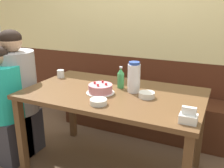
{
  "coord_description": "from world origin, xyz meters",
  "views": [
    {
      "loc": [
        0.83,
        -1.8,
        1.48
      ],
      "look_at": [
        -0.03,
        0.05,
        0.83
      ],
      "focal_mm": 40.0,
      "sensor_mm": 36.0,
      "label": 1
    }
  ],
  "objects_px": {
    "glass_water_tall": "(61,74)",
    "person_pale_blue_shirt": "(17,93)",
    "soju_bottle": "(121,78)",
    "napkin_holder": "(188,117)",
    "birthday_cake": "(100,89)",
    "bowl_rice_small": "(98,102)",
    "bench_seat": "(142,113)",
    "person_teal_shirt": "(4,107)",
    "bowl_soup_white": "(147,95)",
    "water_pitcher": "(134,77)"
  },
  "relations": [
    {
      "from": "bowl_rice_small",
      "to": "glass_water_tall",
      "type": "height_order",
      "value": "glass_water_tall"
    },
    {
      "from": "bowl_soup_white",
      "to": "glass_water_tall",
      "type": "bearing_deg",
      "value": 169.28
    },
    {
      "from": "bowl_soup_white",
      "to": "person_teal_shirt",
      "type": "bearing_deg",
      "value": -168.81
    },
    {
      "from": "bench_seat",
      "to": "glass_water_tall",
      "type": "distance_m",
      "value": 1.1
    },
    {
      "from": "bowl_soup_white",
      "to": "person_teal_shirt",
      "type": "relative_size",
      "value": 0.11
    },
    {
      "from": "birthday_cake",
      "to": "glass_water_tall",
      "type": "relative_size",
      "value": 3.08
    },
    {
      "from": "glass_water_tall",
      "to": "person_pale_blue_shirt",
      "type": "height_order",
      "value": "person_pale_blue_shirt"
    },
    {
      "from": "bench_seat",
      "to": "soju_bottle",
      "type": "bearing_deg",
      "value": -88.84
    },
    {
      "from": "napkin_holder",
      "to": "glass_water_tall",
      "type": "distance_m",
      "value": 1.42
    },
    {
      "from": "bowl_soup_white",
      "to": "napkin_holder",
      "type": "bearing_deg",
      "value": -40.68
    },
    {
      "from": "soju_bottle",
      "to": "bowl_rice_small",
      "type": "bearing_deg",
      "value": -89.55
    },
    {
      "from": "glass_water_tall",
      "to": "bench_seat",
      "type": "bearing_deg",
      "value": 44.76
    },
    {
      "from": "bowl_soup_white",
      "to": "soju_bottle",
      "type": "bearing_deg",
      "value": 154.2
    },
    {
      "from": "glass_water_tall",
      "to": "person_teal_shirt",
      "type": "distance_m",
      "value": 0.61
    },
    {
      "from": "bench_seat",
      "to": "bowl_rice_small",
      "type": "relative_size",
      "value": 15.33
    },
    {
      "from": "birthday_cake",
      "to": "napkin_holder",
      "type": "xyz_separation_m",
      "value": [
        0.75,
        -0.26,
        0.0
      ]
    },
    {
      "from": "soju_bottle",
      "to": "glass_water_tall",
      "type": "relative_size",
      "value": 2.51
    },
    {
      "from": "bowl_rice_small",
      "to": "person_pale_blue_shirt",
      "type": "height_order",
      "value": "person_pale_blue_shirt"
    },
    {
      "from": "birthday_cake",
      "to": "person_teal_shirt",
      "type": "xyz_separation_m",
      "value": [
        -0.92,
        -0.2,
        -0.25
      ]
    },
    {
      "from": "birthday_cake",
      "to": "soju_bottle",
      "type": "relative_size",
      "value": 1.22
    },
    {
      "from": "person_pale_blue_shirt",
      "to": "bench_seat",
      "type": "bearing_deg",
      "value": 42.66
    },
    {
      "from": "person_pale_blue_shirt",
      "to": "soju_bottle",
      "type": "bearing_deg",
      "value": 12.38
    },
    {
      "from": "person_teal_shirt",
      "to": "person_pale_blue_shirt",
      "type": "bearing_deg",
      "value": 90.0
    },
    {
      "from": "bench_seat",
      "to": "birthday_cake",
      "type": "xyz_separation_m",
      "value": [
        -0.08,
        -0.9,
        0.57
      ]
    },
    {
      "from": "bench_seat",
      "to": "person_teal_shirt",
      "type": "xyz_separation_m",
      "value": [
        -1.0,
        -1.1,
        0.32
      ]
    },
    {
      "from": "glass_water_tall",
      "to": "birthday_cake",
      "type": "bearing_deg",
      "value": -22.75
    },
    {
      "from": "bowl_rice_small",
      "to": "person_pale_blue_shirt",
      "type": "bearing_deg",
      "value": 168.95
    },
    {
      "from": "bench_seat",
      "to": "person_teal_shirt",
      "type": "bearing_deg",
      "value": -132.52
    },
    {
      "from": "water_pitcher",
      "to": "person_teal_shirt",
      "type": "relative_size",
      "value": 0.23
    },
    {
      "from": "glass_water_tall",
      "to": "person_teal_shirt",
      "type": "height_order",
      "value": "person_teal_shirt"
    },
    {
      "from": "soju_bottle",
      "to": "person_pale_blue_shirt",
      "type": "height_order",
      "value": "person_pale_blue_shirt"
    },
    {
      "from": "bench_seat",
      "to": "napkin_holder",
      "type": "height_order",
      "value": "napkin_holder"
    },
    {
      "from": "person_teal_shirt",
      "to": "person_pale_blue_shirt",
      "type": "distance_m",
      "value": 0.19
    },
    {
      "from": "person_pale_blue_shirt",
      "to": "birthday_cake",
      "type": "bearing_deg",
      "value": 1.67
    },
    {
      "from": "water_pitcher",
      "to": "bowl_soup_white",
      "type": "distance_m",
      "value": 0.19
    },
    {
      "from": "bowl_soup_white",
      "to": "person_pale_blue_shirt",
      "type": "height_order",
      "value": "person_pale_blue_shirt"
    },
    {
      "from": "soju_bottle",
      "to": "glass_water_tall",
      "type": "bearing_deg",
      "value": 176.16
    },
    {
      "from": "birthday_cake",
      "to": "glass_water_tall",
      "type": "height_order",
      "value": "birthday_cake"
    },
    {
      "from": "birthday_cake",
      "to": "bowl_rice_small",
      "type": "relative_size",
      "value": 1.85
    },
    {
      "from": "soju_bottle",
      "to": "napkin_holder",
      "type": "xyz_separation_m",
      "value": [
        0.65,
        -0.45,
        -0.05
      ]
    },
    {
      "from": "birthday_cake",
      "to": "bowl_rice_small",
      "type": "distance_m",
      "value": 0.25
    },
    {
      "from": "napkin_holder",
      "to": "soju_bottle",
      "type": "bearing_deg",
      "value": 145.13
    },
    {
      "from": "birthday_cake",
      "to": "person_pale_blue_shirt",
      "type": "xyz_separation_m",
      "value": [
        -0.92,
        -0.03,
        -0.17
      ]
    },
    {
      "from": "soju_bottle",
      "to": "person_teal_shirt",
      "type": "xyz_separation_m",
      "value": [
        -1.02,
        -0.39,
        -0.31
      ]
    },
    {
      "from": "soju_bottle",
      "to": "glass_water_tall",
      "type": "xyz_separation_m",
      "value": [
        -0.68,
        0.05,
        -0.05
      ]
    },
    {
      "from": "birthday_cake",
      "to": "napkin_holder",
      "type": "bearing_deg",
      "value": -18.88
    },
    {
      "from": "napkin_holder",
      "to": "birthday_cake",
      "type": "bearing_deg",
      "value": 161.12
    },
    {
      "from": "bench_seat",
      "to": "person_pale_blue_shirt",
      "type": "bearing_deg",
      "value": -137.34
    },
    {
      "from": "birthday_cake",
      "to": "glass_water_tall",
      "type": "bearing_deg",
      "value": 157.25
    },
    {
      "from": "napkin_holder",
      "to": "bowl_rice_small",
      "type": "bearing_deg",
      "value": 177.39
    }
  ]
}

